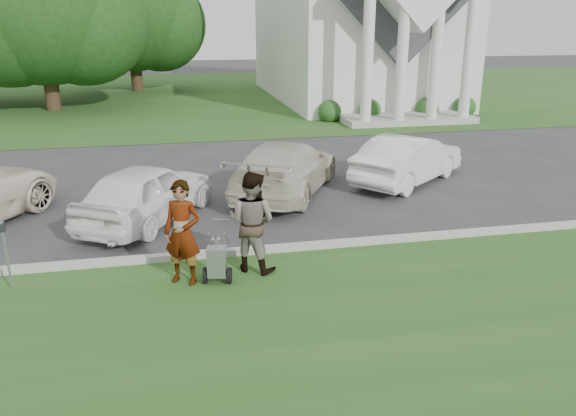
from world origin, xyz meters
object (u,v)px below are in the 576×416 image
object	(u,v)px
tree_left	(41,9)
car_d	(408,159)
person_right	(252,222)
car_c	(285,168)
person_left	(182,234)
parking_meter_near	(241,222)
parking_meter_far	(5,248)
striping_cart	(217,262)
tree_back	(132,18)
car_b	(146,192)

from	to	relation	value
tree_left	car_d	world-z (taller)	tree_left
person_right	car_c	xyz separation A→B (m)	(1.64, 4.85, -0.25)
car_d	person_right	bearing A→B (deg)	94.90
person_left	person_right	size ratio (longest dim) A/B	0.99
parking_meter_near	parking_meter_far	size ratio (longest dim) A/B	1.04
person_left	car_c	xyz separation A→B (m)	(2.94, 5.15, -0.24)
striping_cart	person_left	world-z (taller)	person_left
tree_left	tree_back	world-z (taller)	tree_left
striping_cart	person_right	distance (m)	1.01
tree_left	car_b	world-z (taller)	tree_left
car_c	tree_back	bearing A→B (deg)	-50.37
parking_meter_near	car_c	xyz separation A→B (m)	(1.79, 4.44, -0.13)
tree_left	parking_meter_far	distance (m)	22.81
striping_cart	person_right	size ratio (longest dim) A/B	0.55
car_d	car_b	bearing A→B (deg)	65.39
striping_cart	car_d	size ratio (longest dim) A/B	0.25
person_left	car_d	world-z (taller)	person_left
tree_left	person_right	world-z (taller)	tree_left
person_left	car_b	distance (m)	3.67
tree_back	car_c	distance (m)	26.15
tree_left	car_c	world-z (taller)	tree_left
parking_meter_near	car_b	distance (m)	3.45
tree_left	tree_back	bearing A→B (deg)	63.43
person_left	car_b	xyz separation A→B (m)	(-0.75, 3.58, -0.25)
car_b	car_c	size ratio (longest dim) A/B	0.83
striping_cart	parking_meter_far	world-z (taller)	parking_meter_far
striping_cart	car_b	xyz separation A→B (m)	(-1.33, 3.72, 0.31)
tree_back	person_right	distance (m)	30.62
striping_cart	tree_left	bearing A→B (deg)	118.60
person_left	parking_meter_near	size ratio (longest dim) A/B	1.42
parking_meter_far	car_b	bearing A→B (deg)	54.99
striping_cart	person_left	size ratio (longest dim) A/B	0.56
car_c	car_d	world-z (taller)	car_c
tree_left	striping_cart	xyz separation A→B (m)	(6.73, -22.63, -4.70)
tree_left	parking_meter_far	bearing A→B (deg)	-82.04
tree_back	car_c	size ratio (longest dim) A/B	1.91
parking_meter_far	car_d	xyz separation A→B (m)	(9.75, 5.17, -0.12)
striping_cart	car_c	distance (m)	5.80
person_left	parking_meter_far	xyz separation A→B (m)	(-3.05, 0.31, -0.14)
person_right	parking_meter_far	distance (m)	4.35
person_left	parking_meter_far	world-z (taller)	person_left
tree_left	car_b	distance (m)	20.15
parking_meter_far	car_b	distance (m)	4.00
tree_left	striping_cart	distance (m)	24.07
car_c	striping_cart	bearing A→B (deg)	94.23
tree_back	person_left	size ratio (longest dim) A/B	4.98
striping_cart	parking_meter_near	distance (m)	1.11
tree_back	car_c	bearing A→B (deg)	-78.65
car_c	person_right	bearing A→B (deg)	99.57
striping_cart	car_b	bearing A→B (deg)	121.74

